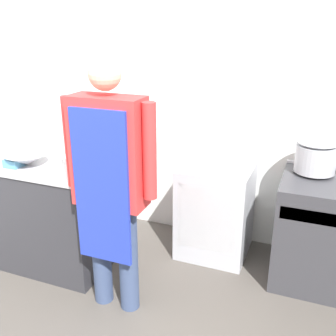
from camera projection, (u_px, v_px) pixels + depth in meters
The scene contains 9 objects.
wall_back at pixel (192, 99), 3.64m from camera, with size 8.00×0.05×2.70m.
prep_counter at pixel (36, 212), 3.42m from camera, with size 1.35×0.61×0.92m.
stove at pixel (330, 233), 3.13m from camera, with size 0.82×0.69×0.89m.
fridge_unit at pixel (215, 210), 3.55m from camera, with size 0.61×0.57×0.85m.
person_cook at pixel (110, 175), 2.64m from camera, with size 0.68×0.24×1.82m.
mixing_bowl at pixel (27, 159), 3.19m from camera, with size 0.35×0.35×0.10m.
small_bowl at pixel (24, 152), 3.43m from camera, with size 0.23×0.23×0.07m.
plastic_tub at pixel (14, 163), 3.16m from camera, with size 0.13×0.13×0.07m.
stock_pot at pixel (316, 155), 3.09m from camera, with size 0.32×0.32×0.27m.
Camera 1 is at (1.13, -1.43, 2.02)m, focal length 42.00 mm.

